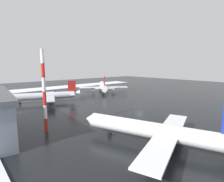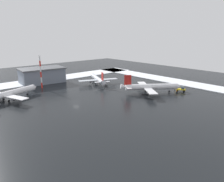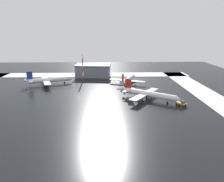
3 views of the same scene
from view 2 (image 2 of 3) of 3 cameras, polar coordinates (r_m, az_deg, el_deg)
ground_plane at (r=95.17m, az=-9.39°, el=-2.68°), size 240.00×240.00×0.00m
snow_bank_far at (r=138.83m, az=-20.56°, el=2.16°), size 152.00×16.00×0.30m
snow_bank_left at (r=141.26m, az=14.19°, el=2.86°), size 14.00×116.00×0.30m
airplane_far_rear at (r=108.35m, az=9.97°, el=1.09°), size 26.24×22.61×9.06m
airplane_foreground_jet at (r=104.69m, az=-25.26°, el=-0.65°), size 28.82×24.33×8.84m
airplane_parked_starboard at (r=127.28m, az=-3.79°, el=3.17°), size 22.06×26.03×8.11m
pushback_tug at (r=114.58m, az=17.63°, el=0.47°), size 4.54×4.99×2.50m
ground_crew_near_tug at (r=110.95m, az=16.49°, el=-0.06°), size 0.36×0.36×1.71m
ground_crew_by_nose_gear at (r=118.08m, az=16.13°, el=0.84°), size 0.36×0.36×1.71m
antenna_mast at (r=120.83m, az=-18.12°, el=4.77°), size 0.70×0.70×17.49m
cargo_hangar at (r=135.52m, az=-17.82°, el=3.96°), size 26.32×17.31×8.80m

